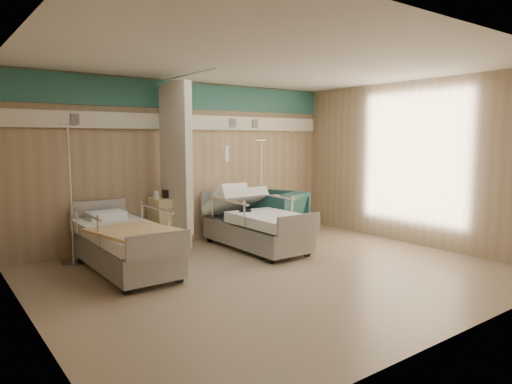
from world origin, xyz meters
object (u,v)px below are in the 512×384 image
Objects in this scene: bed_left at (126,249)px; bedside_cabinet at (167,223)px; visitor_armchair at (276,214)px; iv_stand_left at (73,236)px; bed_right at (255,230)px; iv_stand_right at (261,215)px.

bed_left is 1.39m from bedside_cabinet.
visitor_armchair reaches higher than bed_left.
iv_stand_left is at bearing 120.19° from bed_left.
bed_right is 1.01m from visitor_armchair.
bed_right is 1.46m from bedside_cabinet.
bed_right is 1.20× the size of iv_stand_right.
visitor_armchair is (0.86, 0.52, 0.12)m from bed_right.
bed_left is 2.54× the size of bedside_cabinet.
bedside_cabinet is at bearing 2.80° from iv_stand_left.
visitor_armchair is at bearing 31.11° from bed_right.
bedside_cabinet is 0.42× the size of iv_stand_left.
iv_stand_left reaches higher than bedside_cabinet.
bed_right is at bearing -38.05° from bedside_cabinet.
iv_stand_left is at bearing -178.69° from iv_stand_right.
bed_right is at bearing 0.00° from bed_left.
bed_right is at bearing 12.79° from visitor_armchair.
bed_right is 1.08× the size of iv_stand_left.
bedside_cabinet is at bearing 141.95° from bed_right.
bed_right and bed_left have the same top height.
visitor_armchair is 0.47× the size of iv_stand_left.
bed_left is (-2.20, 0.00, 0.00)m from bed_right.
iv_stand_left is at bearing -177.20° from bedside_cabinet.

